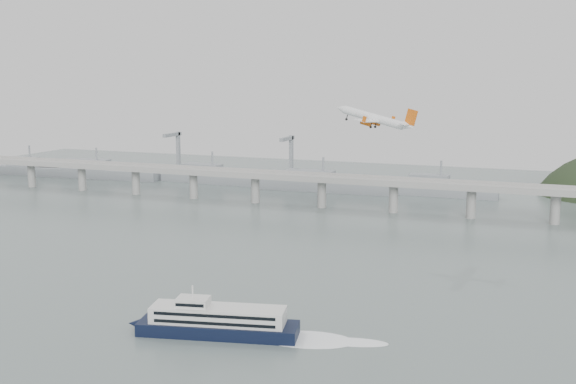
% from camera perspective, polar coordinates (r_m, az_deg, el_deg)
% --- Properties ---
extents(ground, '(900.00, 900.00, 0.00)m').
position_cam_1_polar(ground, '(275.11, -4.12, -9.25)').
color(ground, slate).
rests_on(ground, ground).
extents(bridge, '(800.00, 22.00, 23.90)m').
position_cam_1_polar(bridge, '(455.35, 6.35, 0.63)').
color(bridge, gray).
rests_on(bridge, ground).
extents(distant_fleet, '(453.00, 60.90, 40.00)m').
position_cam_1_polar(distant_fleet, '(572.87, -7.10, 1.33)').
color(distant_fleet, gray).
rests_on(distant_fleet, ground).
extents(ferry, '(91.87, 30.38, 17.50)m').
position_cam_1_polar(ferry, '(241.26, -5.93, -10.86)').
color(ferry, black).
rests_on(ferry, ground).
extents(airliner, '(43.56, 39.62, 13.08)m').
position_cam_1_polar(airliner, '(338.89, 7.38, 6.19)').
color(airliner, white).
rests_on(airliner, ground).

